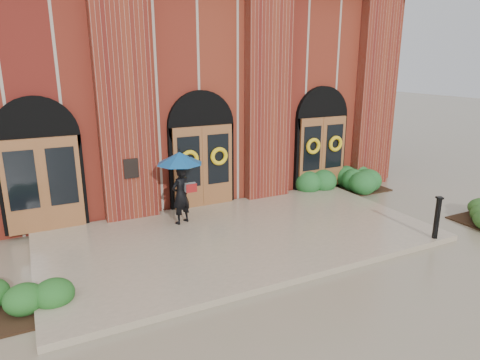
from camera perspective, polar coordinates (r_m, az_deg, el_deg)
ground at (r=11.27m, az=0.48°, el=-8.12°), size 90.00×90.00×0.00m
landing at (r=11.37m, az=0.14°, el=-7.50°), size 10.00×5.30×0.15m
church_building at (r=18.59m, az=-12.26°, el=12.15°), size 16.20×12.53×7.00m
man_with_umbrella at (r=11.73m, az=-7.98°, el=0.81°), size 1.68×1.68×2.03m
metal_post at (r=11.94m, az=24.80°, el=-4.48°), size 0.19×0.19×1.11m
hedge_wall_right at (r=15.65m, az=13.85°, el=-0.20°), size 2.97×1.19×0.76m
hedge_front_left at (r=9.21m, az=-26.56°, el=-13.92°), size 1.48×1.27×0.52m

